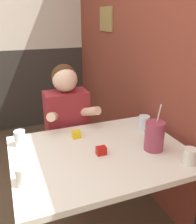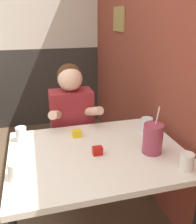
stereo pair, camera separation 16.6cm
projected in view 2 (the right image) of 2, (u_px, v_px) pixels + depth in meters
name	position (u px, v px, depth m)	size (l,w,h in m)	color
brick_wall_right	(135.00, 35.00, 2.36)	(0.08, 4.50, 2.70)	brown
main_table	(97.00, 160.00, 1.59)	(1.09, 0.84, 0.73)	beige
person_seated	(72.00, 131.00, 2.10)	(0.42, 0.40, 1.18)	maroon
cocktail_pitcher	(153.00, 139.00, 1.52)	(0.12, 0.12, 0.31)	#99384C
glass_near_pitcher	(21.00, 134.00, 1.68)	(0.07, 0.07, 0.10)	silver
glass_center	(16.00, 171.00, 1.29)	(0.08, 0.08, 0.10)	silver
glass_far_side	(187.00, 161.00, 1.37)	(0.08, 0.08, 0.09)	silver
glass_by_brick	(147.00, 125.00, 1.81)	(0.08, 0.08, 0.11)	silver
condiment_ketchup	(98.00, 151.00, 1.52)	(0.06, 0.04, 0.05)	#B7140F
condiment_mustard	(77.00, 133.00, 1.75)	(0.06, 0.04, 0.05)	yellow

